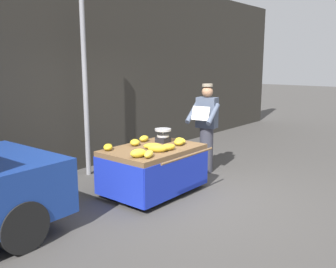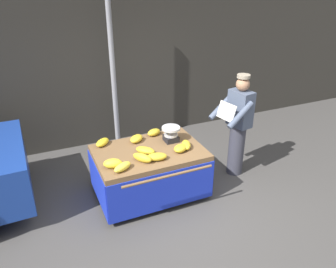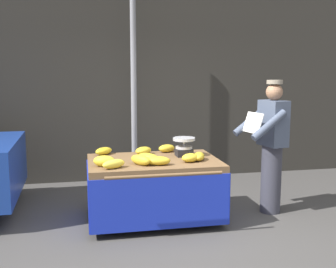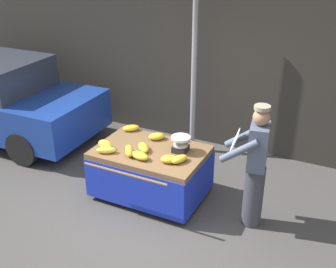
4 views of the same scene
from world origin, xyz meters
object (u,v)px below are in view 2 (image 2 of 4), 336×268
Objects in this scene: street_pole at (113,67)px; banana_cart at (149,163)px; banana_bunch_2 at (186,145)px; banana_bunch_1 at (122,167)px; banana_bunch_5 at (157,157)px; banana_bunch_3 at (154,132)px; banana_bunch_8 at (136,139)px; vendor_person at (238,126)px; weighing_scale at (171,134)px; banana_bunch_6 at (142,158)px; banana_bunch_7 at (102,142)px; banana_bunch_4 at (180,148)px; banana_bunch_0 at (145,150)px; banana_bunch_9 at (113,163)px.

street_pole reaches higher than banana_cart.
banana_cart is 5.89× the size of banana_bunch_2.
banana_bunch_5 is at bearing 7.23° from banana_bunch_1.
banana_bunch_3 reaches higher than banana_bunch_8.
banana_bunch_3 reaches higher than banana_cart.
banana_bunch_2 is 0.16× the size of vendor_person.
weighing_scale is 0.53m from banana_bunch_8.
banana_bunch_6 is 0.79m from banana_bunch_7.
banana_bunch_8 is (-0.48, 0.55, -0.00)m from banana_bunch_4.
banana_bunch_0 is 0.51m from banana_bunch_4.
street_pole is at bearing 85.15° from banana_bunch_6.
weighing_scale reaches higher than banana_bunch_9.
vendor_person reaches higher than banana_bunch_3.
banana_bunch_4 is at bearing -27.58° from banana_cart.
banana_cart is 0.77m from banana_bunch_7.
banana_bunch_8 is 0.15× the size of vendor_person.
weighing_scale is 1.09m from banana_bunch_9.
vendor_person is at bearing 9.94° from banana_bunch_1.
banana_bunch_6 is at bearing -171.73° from vendor_person.
banana_bunch_0 is at bearing 19.75° from banana_bunch_9.
banana_bunch_9 is (-0.60, 0.05, 0.01)m from banana_bunch_5.
banana_bunch_9 is (-0.03, -0.68, 0.02)m from banana_bunch_7.
banana_bunch_9 reaches higher than banana_bunch_1.
weighing_scale is 1.12m from vendor_person.
banana_bunch_9 is at bearing -159.01° from weighing_scale.
banana_cart is 0.40m from banana_bunch_5.
weighing_scale reaches higher than banana_bunch_8.
street_pole is 11.58× the size of banana_bunch_1.
banana_bunch_2 is at bearing 5.17° from banana_bunch_9.
banana_bunch_1 is 1.03× the size of banana_bunch_2.
banana_bunch_0 is 1.19× the size of banana_bunch_9.
banana_bunch_5 is at bearing -163.73° from banana_bunch_2.
banana_bunch_3 is 0.88× the size of banana_bunch_7.
banana_bunch_6 is (-0.20, 0.04, 0.01)m from banana_bunch_5.
street_pole reaches higher than banana_bunch_1.
street_pole is at bearing 103.40° from banana_bunch_4.
banana_bunch_3 is at bearing 160.82° from vendor_person.
banana_bunch_4 reaches higher than banana_cart.
banana_bunch_7 is (-0.50, 0.49, -0.00)m from banana_bunch_0.
vendor_person is at bearing -11.87° from banana_bunch_7.
vendor_person is (1.72, 0.25, 0.05)m from banana_bunch_6.
banana_bunch_9 is at bearing -174.83° from banana_bunch_2.
banana_bunch_6 is at bearing -1.39° from banana_bunch_9.
vendor_person reaches higher than banana_cart.
banana_bunch_0 is 0.98× the size of banana_bunch_6.
banana_bunch_1 is (-0.51, -0.36, 0.26)m from banana_cart.
street_pole is at bearing 103.43° from banana_bunch_3.
banana_cart is 6.99× the size of banana_bunch_4.
street_pole is 2.38m from vendor_person.
banana_bunch_4 is 0.73m from banana_bunch_8.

